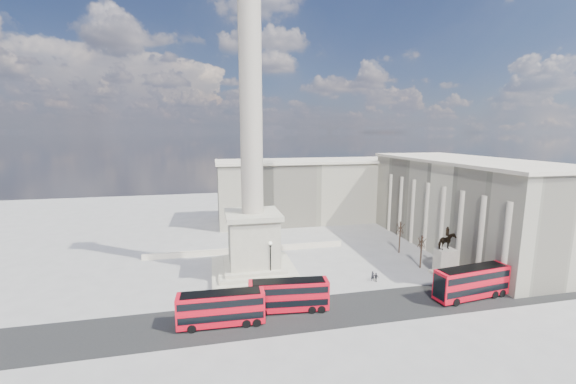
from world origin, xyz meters
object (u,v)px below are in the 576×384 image
Objects in this scene: red_bus_d at (508,277)px; pedestrian_crossing at (376,277)px; nelsons_column at (252,200)px; pedestrian_walking at (373,276)px; pedestrian_standing at (456,276)px; victorian_lamp at (271,258)px; red_bus_c at (472,282)px; red_bus_a at (222,308)px; equestrian_statue at (445,258)px; red_bus_b at (289,295)px.

pedestrian_crossing is (-17.84, 7.47, -1.51)m from red_bus_d.
nelsons_column reaches higher than red_bus_d.
pedestrian_standing is (13.07, -3.22, 0.05)m from pedestrian_walking.
pedestrian_standing is (29.49, -6.15, -3.18)m from victorian_lamp.
red_bus_d is (6.84, 0.72, -0.19)m from red_bus_c.
red_bus_a is at bearing -110.50° from nelsons_column.
equestrian_statue is (29.48, -3.21, -1.10)m from victorian_lamp.
red_bus_a reaches higher than pedestrian_walking.
red_bus_b is at bearing -77.07° from nelsons_column.
pedestrian_standing is (1.79, 5.57, -1.63)m from red_bus_c.
red_bus_a is 14.12m from victorian_lamp.
red_bus_d is 1.29× the size of equestrian_statue.
pedestrian_crossing is at bearing 136.78° from red_bus_c.
red_bus_c is 1.09× the size of red_bus_d.
red_bus_c is 30.11m from victorian_lamp.
red_bus_c reaches higher than red_bus_a.
red_bus_a is 38.47m from equestrian_statue.
equestrian_statue is 4.94× the size of pedestrian_standing.
pedestrian_walking is at bearing 21.05° from red_bus_a.
nelsons_column reaches higher than red_bus_b.
pedestrian_standing is at bearing -148.33° from pedestrian_crossing.
victorian_lamp is 4.37× the size of pedestrian_crossing.
red_bus_a is 25.98m from pedestrian_walking.
equestrian_statue is at bearing 125.50° from red_bus_d.
equestrian_statue is at bearing -135.32° from pedestrian_crossing.
red_bus_a reaches higher than pedestrian_standing.
nelsons_column reaches higher than pedestrian_walking.
pedestrian_crossing is at bearing 26.93° from red_bus_b.
pedestrian_crossing is at bearing 159.87° from red_bus_d.
red_bus_d reaches higher than pedestrian_standing.
victorian_lamp is at bearing 173.79° from equestrian_statue.
equestrian_statue is 5.38× the size of pedestrian_crossing.
red_bus_d is at bearing -159.52° from pedestrian_crossing.
pedestrian_standing is at bearing 9.92° from red_bus_a.
red_bus_d is at bearing -17.68° from victorian_lamp.
red_bus_a is 0.99× the size of red_bus_d.
nelsons_column is 4.56× the size of red_bus_b.
nelsons_column is at bearing 118.82° from victorian_lamp.
equestrian_statue is at bearing -6.21° from victorian_lamp.
red_bus_c is (26.79, -2.02, 0.20)m from red_bus_b.
nelsons_column is 4.19× the size of red_bus_c.
nelsons_column is at bearing 166.99° from equestrian_statue.
red_bus_c is 6.99× the size of pedestrian_standing.
nelsons_column is 31.86× the size of pedestrian_crossing.
victorian_lamp is at bearing 100.95° from red_bus_b.
pedestrian_crossing is (-12.79, 2.61, -0.07)m from pedestrian_standing.
red_bus_c is (29.96, -15.85, -10.43)m from nelsons_column.
equestrian_statue is 13.25m from pedestrian_walking.
victorian_lamp is at bearing 170.99° from pedestrian_walking.
equestrian_statue is at bearing -0.09° from pedestrian_walking.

